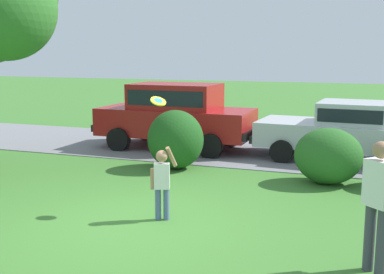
{
  "coord_description": "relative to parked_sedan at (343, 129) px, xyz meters",
  "views": [
    {
      "loc": [
        3.58,
        -7.11,
        2.84
      ],
      "look_at": [
        0.18,
        2.34,
        1.1
      ],
      "focal_mm": 46.33,
      "sensor_mm": 36.0,
      "label": 1
    }
  ],
  "objects": [
    {
      "name": "ground_plane",
      "position": [
        -2.98,
        -6.27,
        -0.85
      ],
      "size": [
        80.0,
        80.0,
        0.0
      ],
      "primitive_type": "plane",
      "color": "#3D752D"
    },
    {
      "name": "driveway_strip",
      "position": [
        -2.98,
        0.29,
        -0.84
      ],
      "size": [
        28.0,
        4.4,
        0.02
      ],
      "primitive_type": "cube",
      "color": "slate",
      "rests_on": "ground"
    },
    {
      "name": "shrub_near_tree",
      "position": [
        -3.8,
        -2.34,
        -0.13
      ],
      "size": [
        1.39,
        1.29,
        1.44
      ],
      "color": "#1E511C",
      "rests_on": "ground"
    },
    {
      "name": "shrub_centre_left",
      "position": [
        -0.19,
        -2.54,
        -0.28
      ],
      "size": [
        1.46,
        1.2,
        1.22
      ],
      "color": "#286023",
      "rests_on": "ground"
    },
    {
      "name": "parked_sedan",
      "position": [
        0.0,
        0.0,
        0.0
      ],
      "size": [
        4.51,
        2.31,
        1.56
      ],
      "color": "silver",
      "rests_on": "ground"
    },
    {
      "name": "parked_suv",
      "position": [
        -4.72,
        0.0,
        0.23
      ],
      "size": [
        4.73,
        2.16,
        1.92
      ],
      "color": "maroon",
      "rests_on": "ground"
    },
    {
      "name": "child_thrower",
      "position": [
        -2.62,
        -5.92,
        -0.13
      ],
      "size": [
        0.4,
        0.36,
        1.29
      ],
      "color": "#4C608C",
      "rests_on": "ground"
    },
    {
      "name": "frisbee",
      "position": [
        -2.86,
        -5.49,
        1.14
      ],
      "size": [
        0.29,
        0.28,
        0.2
      ],
      "color": "yellow"
    },
    {
      "name": "adult_onlooker",
      "position": [
        0.78,
        -6.9,
        0.13
      ],
      "size": [
        0.41,
        0.41,
        1.74
      ],
      "color": "#3F3F4C",
      "rests_on": "ground"
    }
  ]
}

